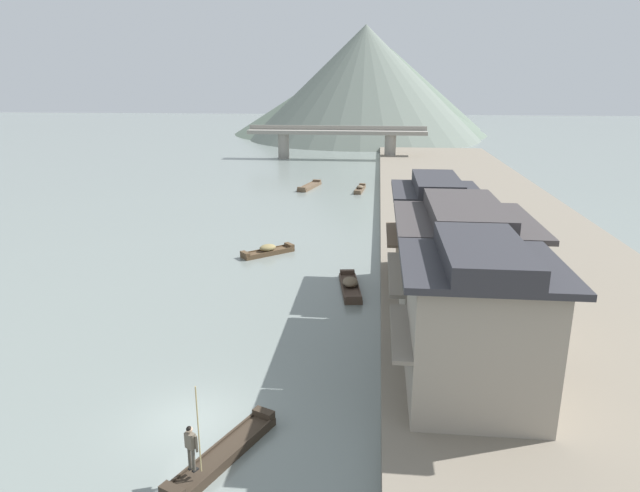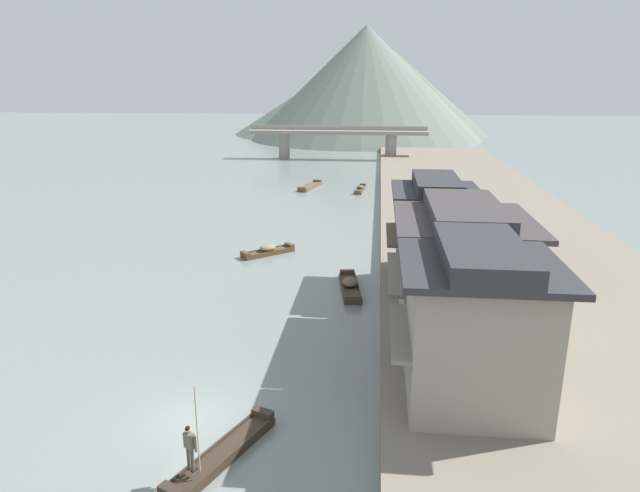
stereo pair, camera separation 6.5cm
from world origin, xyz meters
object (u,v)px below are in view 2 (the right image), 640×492
Objects in this scene: house_waterfront_tall at (434,229)px; stone_bridge at (337,137)px; boat_moored_far at (268,251)px; house_waterfront_nearest at (476,325)px; boat_moored_third at (310,186)px; house_waterfront_second at (461,267)px; boat_moored_nearest at (350,286)px; boat_moored_second at (360,189)px; boat_foreground_poled at (222,454)px; boatman_person at (190,443)px.

house_waterfront_tall is 0.22× the size of stone_bridge.
house_waterfront_nearest reaches higher than boat_moored_far.
house_waterfront_tall is 59.28m from stone_bridge.
house_waterfront_tall is (11.38, -5.67, 3.48)m from boat_moored_far.
house_waterfront_tall is (11.50, -32.43, 3.57)m from boat_moored_third.
boat_moored_far is 22.99m from house_waterfront_nearest.
house_waterfront_second is 66.46m from stone_bridge.
house_waterfront_second is at bearing -80.62° from stone_bridge.
boat_moored_nearest is 32.31m from boat_moored_second.
house_waterfront_nearest is (11.79, -46.27, 3.58)m from boat_moored_third.
boat_foreground_poled is 1.02× the size of boat_moored_nearest.
boatman_person reaches higher than boat_foreground_poled.
stone_bridge is at bearing 98.27° from house_waterfront_nearest.
house_waterfront_tall reaches higher than boat_moored_nearest.
house_waterfront_second is at bearing -47.73° from boat_moored_nearest.
boat_moored_second is 0.84× the size of boat_moored_third.
stone_bridge is (-10.84, 65.57, -0.20)m from house_waterfront_second.
boat_foreground_poled is at bearing -157.66° from house_waterfront_nearest.
boat_moored_nearest is at bearing 132.27° from house_waterfront_second.
house_waterfront_nearest is (9.30, 4.93, 2.19)m from boatman_person.
boat_moored_second is 0.80× the size of house_waterfront_nearest.
house_waterfront_tall reaches higher than stone_bridge.
boatman_person is 50.15m from boat_moored_second.
boat_moored_far is at bearing 133.70° from boat_moored_nearest.
house_waterfront_second is (0.34, 6.65, -0.01)m from house_waterfront_nearest.
boat_moored_third is 1.56× the size of boat_moored_far.
boat_moored_third is 0.93× the size of house_waterfront_tall.
boat_moored_third is 26.20m from stone_bridge.
boat_moored_nearest is 0.84× the size of boat_moored_third.
house_waterfront_tall is (9.01, 18.76, 2.19)m from boatman_person.
boat_moored_third is at bearing 168.96° from boat_moored_second.
boatman_person is at bearing -94.08° from boat_moored_second.
boat_moored_second is 31.92m from house_waterfront_tall.
boatman_person is 0.42× the size of house_waterfront_second.
house_waterfront_second is at bearing -81.04° from boat_moored_second.
stone_bridge reaches higher than boat_moored_nearest.
stone_bridge is at bearing 91.34° from boat_foreground_poled.
stone_bridge is at bearing 87.16° from boat_moored_third.
stone_bridge is at bearing 99.98° from boat_moored_second.
boat_foreground_poled is 49.95m from boat_moored_third.
boat_moored_second is at bearing 90.87° from boat_moored_nearest.
boat_moored_far is at bearing 95.53° from boatman_person.
boat_moored_third is at bearing 104.29° from house_waterfront_nearest.
stone_bridge is at bearing 99.92° from house_waterfront_tall.
boat_moored_nearest is at bearing -84.94° from stone_bridge.
boat_foreground_poled is 23.28m from boat_moored_far.
house_waterfront_tall reaches higher than boat_moored_second.
boat_moored_third is at bearing 109.52° from house_waterfront_tall.
boatman_person is 77.18m from stone_bridge.
house_waterfront_second is 7.21m from house_waterfront_tall.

